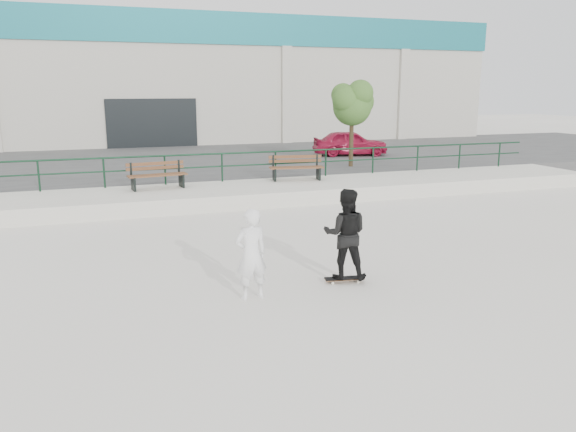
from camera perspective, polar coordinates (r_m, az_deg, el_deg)
name	(u,v)px	position (r m, az deg, el deg)	size (l,w,h in m)	color
ground	(304,306)	(10.02, 1.65, -9.12)	(120.00, 120.00, 0.00)	beige
ledge	(202,197)	(18.81, -8.75, 1.96)	(30.00, 3.00, 0.50)	beige
parking_strip	(168,165)	(27.11, -12.13, 5.13)	(60.00, 14.00, 0.50)	#404040
railing	(194,162)	(19.92, -9.55, 5.43)	(28.00, 0.06, 1.03)	#133520
commercial_building	(137,76)	(40.81, -15.05, 13.57)	(44.20, 16.33, 8.00)	beige
bench_left	(157,175)	(19.11, -13.16, 4.04)	(1.97, 0.78, 0.88)	brown
bench_right	(296,168)	(20.37, 0.84, 4.92)	(2.02, 0.88, 0.90)	brown
tree	(353,102)	(24.03, 6.59, 11.45)	(2.03, 1.80, 3.61)	#3E321F
red_car	(350,143)	(28.15, 6.33, 7.40)	(1.47, 3.65, 1.25)	#A41435
skateboard	(344,279)	(11.21, 5.75, -6.36)	(0.80, 0.33, 0.09)	black
standing_skater	(345,234)	(10.95, 5.86, -1.83)	(0.87, 0.68, 1.78)	black
seated_skater	(251,254)	(10.10, -3.77, -3.92)	(0.61, 0.40, 1.68)	white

